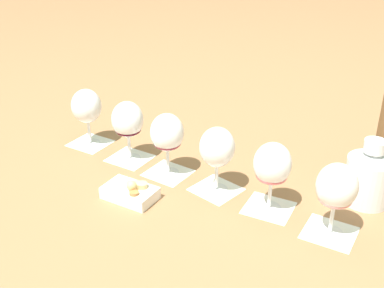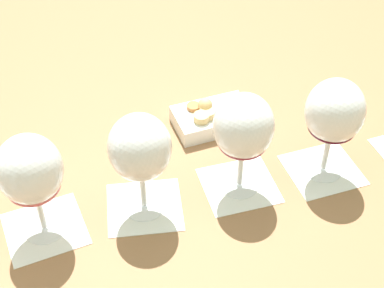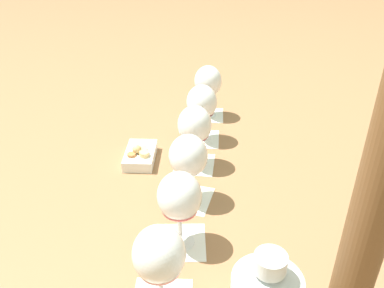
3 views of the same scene
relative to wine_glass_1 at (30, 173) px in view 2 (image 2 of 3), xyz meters
name	(u,v)px [view 2 (image 2 of 3)]	position (x,y,z in m)	size (l,w,h in m)	color
ground_plane	(193,196)	(0.18, -0.15, -0.12)	(8.00, 8.00, 0.00)	#936642
tasting_card_1	(45,229)	(0.00, 0.00, -0.12)	(0.15, 0.15, 0.00)	white
tasting_card_2	(145,207)	(0.12, -0.10, -0.12)	(0.16, 0.16, 0.00)	white
tasting_card_3	(239,185)	(0.24, -0.20, -0.12)	(0.16, 0.16, 0.00)	white
tasting_card_4	(323,170)	(0.34, -0.29, -0.12)	(0.16, 0.16, 0.00)	white
wine_glass_1	(30,173)	(0.00, 0.00, 0.00)	(0.09, 0.09, 0.18)	white
wine_glass_2	(140,152)	(0.12, -0.10, 0.00)	(0.09, 0.09, 0.18)	white
wine_glass_3	(243,130)	(0.24, -0.20, 0.00)	(0.09, 0.09, 0.18)	white
wine_glass_4	(334,115)	(0.34, -0.29, 0.00)	(0.09, 0.09, 0.18)	white
snack_dish	(211,117)	(0.34, -0.08, -0.10)	(0.16, 0.14, 0.06)	white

